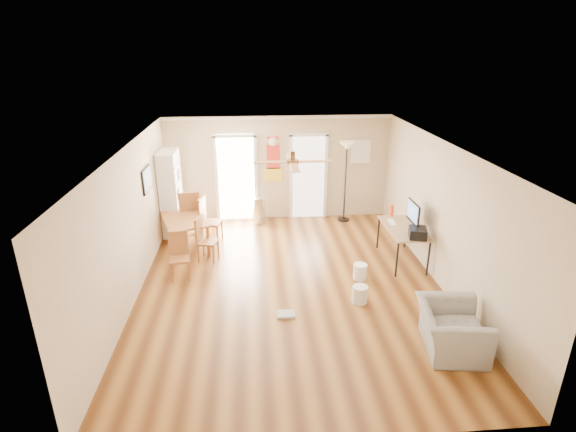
{
  "coord_description": "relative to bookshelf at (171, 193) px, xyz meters",
  "views": [
    {
      "loc": [
        -0.65,
        -7.2,
        4.18
      ],
      "look_at": [
        0.0,
        0.6,
        1.15
      ],
      "focal_mm": 27.71,
      "sensor_mm": 36.0,
      "label": 1
    }
  ],
  "objects": [
    {
      "name": "printer",
      "position": [
        4.98,
        -2.41,
        -0.14
      ],
      "size": [
        0.4,
        0.44,
        0.19
      ],
      "primitive_type": "cube",
      "rotation": [
        0.0,
        0.0,
        -0.25
      ],
      "color": "black",
      "rests_on": "computer_desk"
    },
    {
      "name": "wastebasket_a",
      "position": [
        3.67,
        -3.39,
        -0.83
      ],
      "size": [
        0.33,
        0.33,
        0.31
      ],
      "primitive_type": "cylinder",
      "rotation": [
        0.0,
        0.0,
        -0.28
      ],
      "color": "silver",
      "rests_on": "floor"
    },
    {
      "name": "floor",
      "position": [
        2.53,
        -2.72,
        -0.98
      ],
      "size": [
        7.0,
        7.0,
        0.0
      ],
      "primitive_type": "plane",
      "color": "brown",
      "rests_on": "ground"
    },
    {
      "name": "dining_table",
      "position": [
        0.38,
        -0.85,
        -0.63
      ],
      "size": [
        1.23,
        1.59,
        0.7
      ],
      "primitive_type": null,
      "rotation": [
        0.0,
        0.0,
        0.31
      ],
      "color": "#AC6637",
      "rests_on": "floor"
    },
    {
      "name": "computer_desk",
      "position": [
        4.89,
        -1.9,
        -0.61
      ],
      "size": [
        0.7,
        1.39,
        0.74
      ],
      "primitive_type": null,
      "color": "tan",
      "rests_on": "floor"
    },
    {
      "name": "dining_chair_right_a",
      "position": [
        0.93,
        -0.59,
        -0.47
      ],
      "size": [
        0.51,
        0.51,
        1.03
      ],
      "primitive_type": null,
      "rotation": [
        0.0,
        0.0,
        1.35
      ],
      "color": "#A25F34",
      "rests_on": "floor"
    },
    {
      "name": "wall_left",
      "position": [
        -0.22,
        -2.72,
        0.32
      ],
      "size": [
        0.04,
        7.0,
        2.6
      ],
      "primitive_type": null,
      "color": "beige",
      "rests_on": "floor"
    },
    {
      "name": "bookshelf",
      "position": [
        0.0,
        0.0,
        0.0
      ],
      "size": [
        0.64,
        0.96,
        1.97
      ],
      "primitive_type": null,
      "rotation": [
        0.0,
        0.0,
        -0.31
      ],
      "color": "silver",
      "rests_on": "floor"
    },
    {
      "name": "wall_back",
      "position": [
        2.53,
        0.78,
        0.32
      ],
      "size": [
        5.5,
        0.04,
        2.6
      ],
      "primitive_type": null,
      "color": "beige",
      "rests_on": "floor"
    },
    {
      "name": "trash_can",
      "position": [
        2.01,
        0.43,
        -0.65
      ],
      "size": [
        0.32,
        0.32,
        0.66
      ],
      "primitive_type": "cylinder",
      "rotation": [
        0.0,
        0.0,
        0.04
      ],
      "color": "#BAB9BC",
      "rests_on": "floor"
    },
    {
      "name": "dining_chair_far",
      "position": [
        0.42,
        -0.24,
        -0.43
      ],
      "size": [
        0.54,
        0.54,
        1.12
      ],
      "primitive_type": null,
      "rotation": [
        0.0,
        0.0,
        3.33
      ],
      "color": "#A06333",
      "rests_on": "floor"
    },
    {
      "name": "armchair",
      "position": [
        4.68,
        -4.75,
        -0.65
      ],
      "size": [
        1.05,
        1.16,
        0.67
      ],
      "primitive_type": "imported",
      "rotation": [
        0.0,
        0.0,
        1.42
      ],
      "color": "gray",
      "rests_on": "floor"
    },
    {
      "name": "ceiling_fan",
      "position": [
        2.53,
        -3.02,
        1.45
      ],
      "size": [
        1.24,
        1.24,
        0.2
      ],
      "primitive_type": null,
      "color": "#593819",
      "rests_on": "ceiling"
    },
    {
      "name": "torchiere_lamp",
      "position": [
        4.17,
        0.44,
        0.02
      ],
      "size": [
        0.44,
        0.44,
        2.01
      ],
      "primitive_type": null,
      "rotation": [
        0.0,
        0.0,
        0.16
      ],
      "color": "black",
      "rests_on": "floor"
    },
    {
      "name": "ceiling",
      "position": [
        2.53,
        -2.72,
        1.62
      ],
      "size": [
        5.5,
        7.0,
        0.0
      ],
      "primitive_type": null,
      "color": "silver",
      "rests_on": "floor"
    },
    {
      "name": "imac",
      "position": [
        5.0,
        -2.03,
        0.05
      ],
      "size": [
        0.27,
        0.62,
        0.58
      ],
      "primitive_type": null,
      "rotation": [
        0.0,
        0.0,
        0.3
      ],
      "color": "black",
      "rests_on": "computer_desk"
    },
    {
      "name": "framed_poster",
      "position": [
        -0.19,
        -1.32,
        0.72
      ],
      "size": [
        0.04,
        0.66,
        0.48
      ],
      "primitive_type": "cube",
      "color": "black",
      "rests_on": "wall_left"
    },
    {
      "name": "wall_front",
      "position": [
        2.53,
        -6.22,
        0.32
      ],
      "size": [
        5.5,
        0.04,
        2.6
      ],
      "primitive_type": null,
      "color": "beige",
      "rests_on": "floor"
    },
    {
      "name": "crown_molding",
      "position": [
        2.53,
        -2.72,
        1.58
      ],
      "size": [
        5.5,
        7.0,
        0.08
      ],
      "primitive_type": null,
      "color": "white",
      "rests_on": "wall_back"
    },
    {
      "name": "keyboard",
      "position": [
        4.73,
        -1.62,
        -0.23
      ],
      "size": [
        0.14,
        0.37,
        0.01
      ],
      "primitive_type": "cube",
      "rotation": [
        0.0,
        0.0,
        -0.08
      ],
      "color": "white",
      "rests_on": "computer_desk"
    },
    {
      "name": "floor_cloth",
      "position": [
        2.37,
        -3.69,
        -0.96
      ],
      "size": [
        0.3,
        0.23,
        0.04
      ],
      "primitive_type": "cube",
      "rotation": [
        0.0,
        0.0,
        0.0
      ],
      "color": "#A7A7A1",
      "rests_on": "floor"
    },
    {
      "name": "bathroom_doorway",
      "position": [
        3.28,
        0.77,
        0.07
      ],
      "size": [
        0.8,
        0.1,
        2.1
      ],
      "primitive_type": null,
      "color": "white",
      "rests_on": "wall_back"
    },
    {
      "name": "ac_grille",
      "position": [
        4.58,
        0.75,
        0.72
      ],
      "size": [
        0.5,
        0.04,
        0.6
      ],
      "primitive_type": "cube",
      "color": "white",
      "rests_on": "wall_back"
    },
    {
      "name": "orange_bottle",
      "position": [
        4.83,
        -1.24,
        -0.12
      ],
      "size": [
        0.09,
        0.09,
        0.24
      ],
      "primitive_type": "cylinder",
      "rotation": [
        0.0,
        0.0,
        0.12
      ],
      "color": "#FE4116",
      "rests_on": "computer_desk"
    },
    {
      "name": "dining_chair_near",
      "position": [
        0.46,
        -2.26,
        -0.53
      ],
      "size": [
        0.41,
        0.41,
        0.9
      ],
      "primitive_type": null,
      "rotation": [
        0.0,
        0.0,
        0.12
      ],
      "color": "#A56D35",
      "rests_on": "floor"
    },
    {
      "name": "wastebasket_b",
      "position": [
        3.87,
        -2.57,
        -0.83
      ],
      "size": [
        0.31,
        0.31,
        0.3
      ],
      "primitive_type": "cylinder",
      "rotation": [
        0.0,
        0.0,
        -0.21
      ],
      "color": "white",
      "rests_on": "floor"
    },
    {
      "name": "kitchen_doorway",
      "position": [
        1.48,
        0.77,
        0.07
      ],
      "size": [
        0.9,
        0.1,
        2.1
      ],
      "primitive_type": null,
      "color": "white",
      "rests_on": "wall_back"
    },
    {
      "name": "wall_decal",
      "position": [
        2.41,
        0.76,
        0.57
      ],
      "size": [
        0.46,
        0.03,
        1.1
      ],
      "primitive_type": "cube",
      "color": "red",
      "rests_on": "wall_back"
    },
    {
      "name": "dining_chair_right_b",
      "position": [
        0.93,
        -1.54,
        -0.52
      ],
      "size": [
        0.46,
        0.46,
        0.92
      ],
      "primitive_type": null,
      "rotation": [
        0.0,
        0.0,
        1.33
      ],
      "color": "#996431",
      "rests_on": "floor"
    },
    {
      "name": "wall_right",
      "position": [
        5.28,
        -2.72,
        0.32
      ],
      "size": [
        0.04,
        7.0,
        2.6
      ],
      "primitive_type": null,
      "color": "beige",
      "rests_on": "floor"
    }
  ]
}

